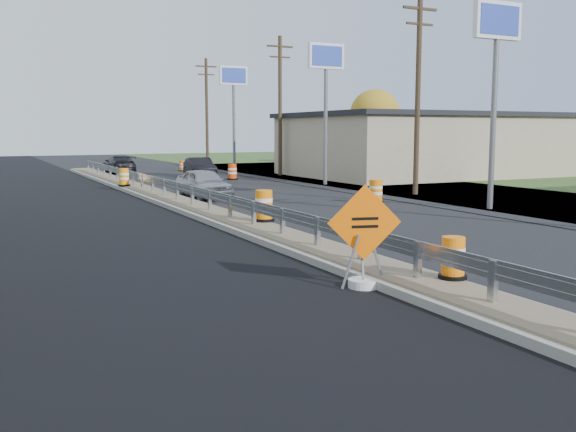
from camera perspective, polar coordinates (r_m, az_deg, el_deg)
name	(u,v)px	position (r m, az deg, el deg)	size (l,w,h in m)	color
ground	(282,242)	(17.84, -0.49, -2.29)	(140.00, 140.00, 0.00)	black
milled_overlay	(67,211)	(26.19, -19.04, 0.46)	(7.20, 120.00, 0.01)	black
median	(193,207)	(25.19, -8.48, 0.77)	(1.60, 55.00, 0.23)	gray
guardrail	(184,189)	(26.07, -9.19, 2.34)	(0.10, 46.15, 0.72)	silver
retail_building_near	(428,144)	(45.88, 12.32, 6.27)	(18.50, 12.50, 4.27)	tan
pylon_sign_south	(497,40)	(26.39, 18.06, 14.65)	(2.20, 0.30, 7.90)	slate
pylon_sign_mid	(326,69)	(36.80, 3.40, 12.88)	(2.20, 0.30, 7.90)	slate
pylon_sign_north	(233,85)	(49.40, -4.87, 11.50)	(2.20, 0.30, 7.90)	slate
utility_pole_smid	(418,91)	(31.42, 11.47, 10.84)	(1.90, 0.26, 9.40)	#473523
utility_pole_nmid	(280,103)	(44.23, -0.71, 10.00)	(1.90, 0.26, 9.40)	#473523
utility_pole_north	(207,110)	(58.10, -7.24, 9.36)	(1.90, 0.26, 9.40)	#473523
tree_far_yellow	(375,115)	(60.15, 7.73, 8.91)	(4.62, 4.62, 6.86)	#473523
caution_sign	(364,262)	(12.61, 6.76, -4.09)	(1.43, 0.62, 2.04)	white
barrel_median_near	(453,259)	(12.76, 14.46, -3.68)	(0.55, 0.55, 0.81)	black
barrel_median_mid	(264,206)	(20.18, -2.16, 0.86)	(0.67, 0.67, 0.98)	black
barrel_median_far	(124,178)	(34.27, -14.38, 3.33)	(0.62, 0.62, 0.91)	black
barrel_shoulder_near	(376,192)	(27.47, 7.80, 2.12)	(0.69, 0.69, 1.01)	black
barrel_shoulder_mid	(232,172)	(40.76, -4.96, 3.91)	(0.68, 0.68, 0.99)	black
barrel_shoulder_far	(183,166)	(50.04, -9.36, 4.41)	(0.56, 0.56, 0.82)	black
car_silver	(204,183)	(29.61, -7.49, 2.89)	(1.60, 3.97, 1.35)	#A9A8AD
car_dark_mid	(200,168)	(42.77, -7.86, 4.29)	(1.41, 4.03, 1.33)	black
car_dark_far	(119,164)	(48.44, -14.77, 4.48)	(1.86, 4.57, 1.33)	black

